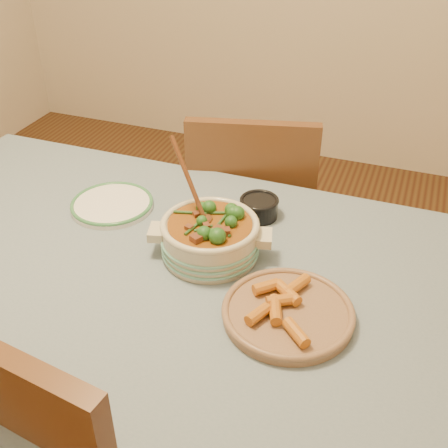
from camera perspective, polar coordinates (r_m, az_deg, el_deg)
name	(u,v)px	position (r m, az deg, el deg)	size (l,w,h in m)	color
dining_table	(145,296)	(1.50, -8.02, -7.27)	(1.68, 1.08, 0.76)	brown
stew_casserole	(210,235)	(1.43, -1.44, -1.09)	(0.32, 0.30, 0.30)	beige
white_plate	(112,204)	(1.69, -11.30, 1.99)	(0.25, 0.25, 0.02)	white
condiment_bowl	(259,206)	(1.60, 3.58, 1.80)	(0.11, 0.11, 0.06)	black
fried_plate	(288,311)	(1.28, 6.52, -8.78)	(0.37, 0.37, 0.05)	#916E50
chair_far	(252,211)	(2.07, 2.83, 1.32)	(0.53, 0.53, 0.93)	brown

